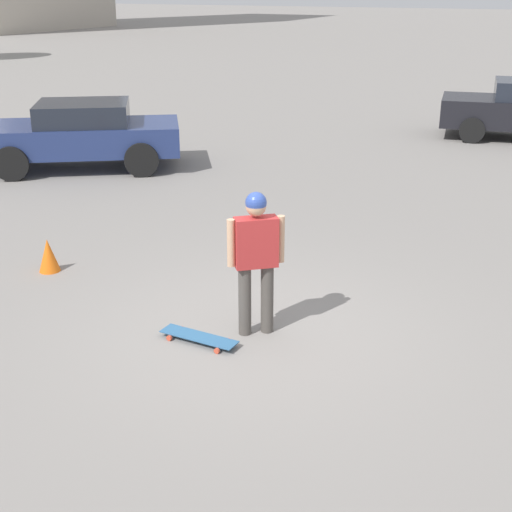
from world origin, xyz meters
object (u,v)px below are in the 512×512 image
(car_parked_near, at_px, (81,133))
(traffic_cone, at_px, (48,255))
(skateboard, at_px, (199,337))
(person, at_px, (256,252))

(car_parked_near, distance_m, traffic_cone, 5.97)
(skateboard, distance_m, traffic_cone, 3.07)
(car_parked_near, bearing_deg, traffic_cone, 90.89)
(skateboard, bearing_deg, person, -130.84)
(person, xyz_separation_m, skateboard, (-0.47, -0.50, -0.93))
(skateboard, bearing_deg, car_parked_near, -40.38)
(person, height_order, car_parked_near, person)
(person, height_order, skateboard, person)
(person, distance_m, traffic_cone, 3.51)
(car_parked_near, relative_size, traffic_cone, 9.59)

